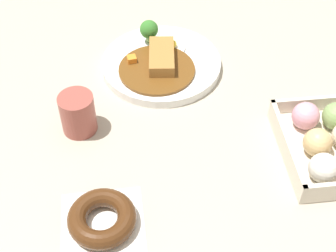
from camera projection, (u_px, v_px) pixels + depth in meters
ground_plane at (220, 105)px, 0.95m from camera, size 1.60×1.60×0.00m
curry_plate at (160, 62)px, 1.02m from camera, size 0.24×0.24×0.07m
donut_box at (329, 143)px, 0.85m from camera, size 0.20×0.15×0.06m
chocolate_ring_donut at (102, 219)px, 0.76m from camera, size 0.13×0.13×0.03m
coffee_mug at (78, 114)px, 0.88m from camera, size 0.06×0.06×0.08m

